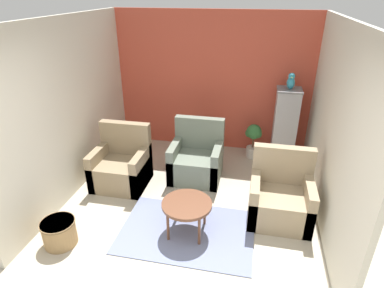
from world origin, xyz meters
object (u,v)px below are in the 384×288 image
Objects in this scene: armchair_left at (122,167)px; potted_plant at (253,138)px; coffee_table at (187,206)px; armchair_right at (280,199)px; parrot at (291,81)px; armchair_middle at (196,160)px; birdcage at (284,128)px; wicker_basket at (59,232)px.

potted_plant is at bearing 33.56° from armchair_left.
coffee_table is 2.42m from potted_plant.
parrot is at bearing 86.82° from armchair_right.
armchair_middle reaches higher than coffee_table.
armchair_middle is at bearing 21.60° from armchair_left.
birdcage is 4.94× the size of parrot.
coffee_table is at bearing -119.70° from parrot.
birdcage is 0.85m from parrot.
potted_plant is at bearing 45.09° from armchair_middle.
parrot reaches higher than potted_plant.
parrot is at bearing 30.81° from armchair_middle.
coffee_table is at bearing 19.29° from wicker_basket.
armchair_middle is 1.70m from birdcage.
armchair_right and armchair_middle have the same top height.
wicker_basket is (-1.37, -1.93, -0.13)m from armchair_middle.
wicker_basket is (-1.52, -0.53, -0.24)m from coffee_table.
coffee_table is 0.66× the size of armchair_middle.
armchair_left is 1.00× the size of armchair_right.
birdcage is (2.58, 1.31, 0.36)m from armchair_left.
armchair_left is 2.92m from birdcage.
armchair_left is 2.52m from armchair_right.
wicker_basket is at bearing -135.22° from parrot.
armchair_middle is at bearing 54.58° from wicker_basket.
coffee_table is 2.81m from parrot.
potted_plant reaches higher than coffee_table.
coffee_table is 1.52× the size of wicker_basket.
armchair_middle reaches higher than potted_plant.
wicker_basket is (-2.27, -2.83, -0.22)m from potted_plant.
armchair_left is 0.71× the size of birdcage.
armchair_right is at bearing -93.18° from birdcage.
coffee_table is at bearing -35.97° from armchair_left.
armchair_right is at bearing -8.58° from armchair_left.
coffee_table is 1.61m from armchair_left.
potted_plant is 1.56× the size of wicker_basket.
potted_plant is at bearing 174.09° from birdcage.
armchair_middle is 3.49× the size of parrot.
armchair_middle is 1.28m from potted_plant.
wicker_basket is at bearing -98.58° from armchair_left.
armchair_middle is at bearing -149.19° from parrot.
armchair_left is at bearing -153.15° from birdcage.
coffee_table is 1.41m from armchair_middle.
armchair_right is at bearing 22.06° from wicker_basket.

